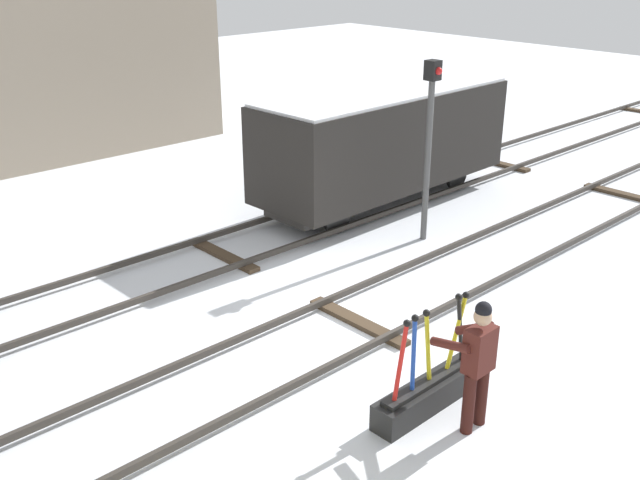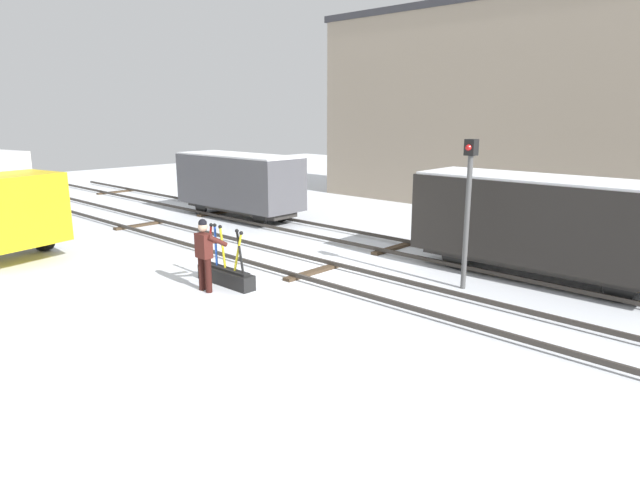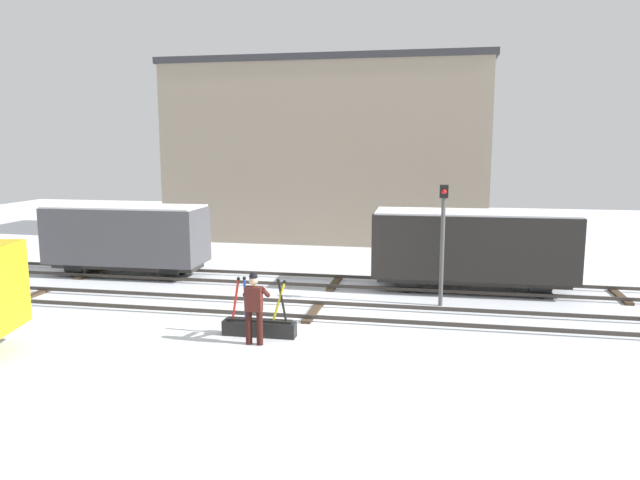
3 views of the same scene
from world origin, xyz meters
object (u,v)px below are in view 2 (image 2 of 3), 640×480
freight_car_far_end (239,182)px  freight_car_back_track (542,222)px  switch_lever_frame (226,274)px  rail_worker (205,251)px  signal_post (468,198)px

freight_car_far_end → freight_car_back_track: freight_car_back_track is taller
switch_lever_frame → rail_worker: (0.07, -0.61, 0.70)m
rail_worker → freight_car_back_track: 8.14m
freight_car_far_end → freight_car_back_track: size_ratio=0.89×
freight_car_far_end → signal_post: bearing=-11.4°
switch_lever_frame → freight_car_back_track: (5.27, 5.63, 1.20)m
rail_worker → signal_post: size_ratio=0.49×
switch_lever_frame → signal_post: (4.32, 3.65, 1.90)m
signal_post → freight_car_back_track: (0.95, 1.98, -0.71)m
freight_car_back_track → signal_post: bearing=-116.7°
rail_worker → switch_lever_frame: bearing=96.2°
freight_car_far_end → freight_car_back_track: 11.79m
signal_post → freight_car_far_end: 11.05m
switch_lever_frame → signal_post: size_ratio=0.52×
freight_car_far_end → switch_lever_frame: bearing=-41.8°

